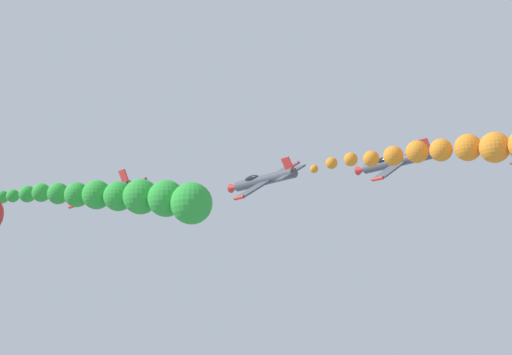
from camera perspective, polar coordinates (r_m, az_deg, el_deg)
smoke_trail_left_inner at (r=62.97m, az=-9.36°, el=-1.47°), size 7.35×27.48×5.57m
airplane_right_inner at (r=84.49m, az=-11.00°, el=-1.07°), size 8.77×10.35×4.48m
airplane_left_outer at (r=82.64m, az=0.56°, el=-0.18°), size 8.32×10.35×5.34m
airplane_right_outer at (r=85.18m, az=10.26°, el=1.15°), size 8.27×10.35×5.41m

